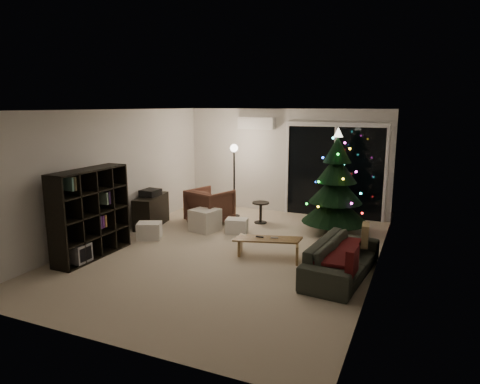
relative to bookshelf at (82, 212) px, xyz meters
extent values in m
plane|color=beige|center=(2.25, 1.12, -0.77)|extent=(6.50, 6.50, 0.00)
plane|color=white|center=(2.25, 1.12, 1.73)|extent=(6.50, 6.50, 0.00)
cube|color=silver|center=(2.25, 4.37, 0.48)|extent=(5.00, 0.02, 2.50)
cube|color=silver|center=(2.25, -2.13, 0.48)|extent=(5.00, 0.02, 2.50)
cube|color=silver|center=(-0.25, 1.12, 0.48)|extent=(0.02, 6.50, 2.50)
cube|color=silver|center=(4.75, 1.12, 0.48)|extent=(0.02, 6.50, 2.50)
cube|color=black|center=(3.45, 4.35, 0.28)|extent=(2.20, 0.02, 2.10)
cube|color=white|center=(1.55, 4.25, 1.38)|extent=(0.90, 0.22, 0.28)
cube|color=#3F3833|center=(3.45, 4.87, -0.82)|extent=(2.60, 1.00, 0.10)
cube|color=white|center=(3.45, 5.27, -0.27)|extent=(2.20, 0.06, 1.00)
cube|color=black|center=(0.00, 2.00, -0.43)|extent=(0.60, 1.12, 0.67)
cube|color=black|center=(0.00, 2.00, -0.03)|extent=(0.34, 0.40, 0.14)
imported|color=#4B2D21|center=(1.06, 2.73, -0.38)|extent=(1.04, 1.05, 0.77)
cube|color=white|center=(1.24, 2.14, -0.54)|extent=(0.61, 0.61, 0.46)
cube|color=white|center=(0.50, 1.22, -0.60)|extent=(0.56, 0.51, 0.33)
cube|color=white|center=(1.92, 2.25, -0.62)|extent=(0.49, 0.41, 0.30)
cylinder|color=black|center=(2.09, 3.17, -0.53)|extent=(0.43, 0.43, 0.47)
cylinder|color=black|center=(1.31, 3.48, 0.05)|extent=(0.26, 0.26, 1.64)
imported|color=#31352F|center=(4.30, 0.84, -0.49)|extent=(0.93, 1.96, 0.55)
cube|color=#451210|center=(4.20, 0.84, -0.37)|extent=(0.59, 1.36, 0.05)
cube|color=#968457|center=(4.55, 1.49, -0.27)|extent=(0.14, 0.37, 0.36)
cube|color=#451210|center=(4.55, 0.19, -0.27)|extent=(0.13, 0.37, 0.36)
cube|color=black|center=(2.84, 1.14, -0.41)|extent=(0.14, 0.04, 0.02)
cube|color=slate|center=(3.09, 1.19, -0.41)|extent=(0.13, 0.08, 0.02)
cone|color=black|center=(3.75, 3.04, 0.31)|extent=(1.55, 1.55, 2.15)
camera|label=1|loc=(5.35, -5.46, 1.81)|focal=32.00mm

